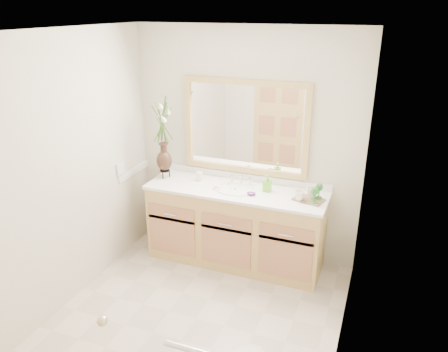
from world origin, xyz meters
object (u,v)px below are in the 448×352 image
at_px(flower_vase, 163,129).
at_px(tumbler, 199,176).
at_px(soap_bottle, 267,184).
at_px(tray, 308,200).

xyz_separation_m(flower_vase, tumbler, (0.38, 0.05, -0.50)).
distance_m(flower_vase, soap_bottle, 1.22).
bearing_deg(tray, soap_bottle, -175.45).
height_order(soap_bottle, tray, soap_bottle).
height_order(flower_vase, tumbler, flower_vase).
bearing_deg(flower_vase, tray, -1.28).
distance_m(tumbler, tray, 1.18).
bearing_deg(tumbler, flower_vase, -172.42).
height_order(tumbler, tray, tumbler).
bearing_deg(soap_bottle, flower_vase, -170.73).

